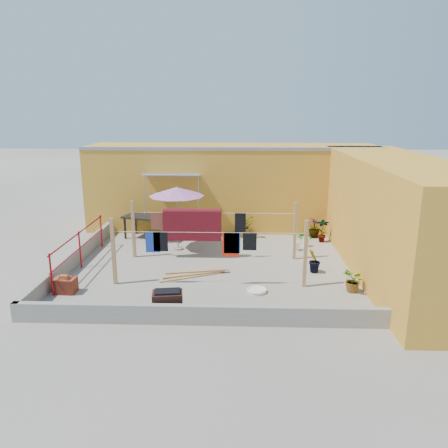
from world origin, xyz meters
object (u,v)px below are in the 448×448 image
at_px(plant_back_a, 245,226).
at_px(water_jug_a, 296,246).
at_px(green_hose, 305,236).
at_px(outdoor_table, 149,218).
at_px(white_basin, 257,290).
at_px(patio_umbrella, 177,192).
at_px(brick_stack, 65,285).
at_px(brazier, 168,303).
at_px(water_jug_b, 306,242).

bearing_deg(plant_back_a, water_jug_a, -43.07).
bearing_deg(green_hose, outdoor_table, -176.80).
bearing_deg(white_basin, patio_umbrella, 125.82).
xyz_separation_m(brick_stack, brazier, (2.81, -1.18, 0.09)).
distance_m(patio_umbrella, plant_back_a, 3.12).
distance_m(outdoor_table, green_hose, 5.70).
bearing_deg(green_hose, water_jug_b, -96.94).
height_order(outdoor_table, water_jug_a, outdoor_table).
xyz_separation_m(outdoor_table, water_jug_a, (5.12, -1.24, -0.60)).
bearing_deg(green_hose, white_basin, -111.16).
bearing_deg(water_jug_b, green_hose, 83.06).
height_order(patio_umbrella, green_hose, patio_umbrella).
distance_m(patio_umbrella, water_jug_a, 4.28).
xyz_separation_m(patio_umbrella, outdoor_table, (-1.22, 1.25, -1.19)).
bearing_deg(brick_stack, plant_back_a, 48.58).
bearing_deg(white_basin, plant_back_a, 92.91).
bearing_deg(outdoor_table, green_hose, 3.20).
height_order(water_jug_b, plant_back_a, plant_back_a).
relative_size(brick_stack, water_jug_a, 1.61).
height_order(patio_umbrella, brazier, patio_umbrella).
relative_size(brazier, white_basin, 1.40).
height_order(white_basin, water_jug_a, water_jug_a).
relative_size(outdoor_table, green_hose, 3.66).
xyz_separation_m(outdoor_table, water_jug_b, (5.51, -0.79, -0.60)).
relative_size(water_jug_a, water_jug_b, 1.00).
bearing_deg(plant_back_a, outdoor_table, -174.78).
distance_m(water_jug_a, green_hose, 1.65).
height_order(patio_umbrella, white_basin, patio_umbrella).
bearing_deg(white_basin, brazier, -146.07).
distance_m(outdoor_table, water_jug_b, 5.60).
bearing_deg(plant_back_a, brick_stack, -131.42).
xyz_separation_m(outdoor_table, plant_back_a, (3.46, 0.32, -0.33)).
distance_m(outdoor_table, water_jug_a, 5.30).
xyz_separation_m(water_jug_a, green_hose, (0.53, 1.55, -0.11)).
height_order(white_basin, plant_back_a, plant_back_a).
bearing_deg(patio_umbrella, water_jug_b, 6.10).
distance_m(brazier, green_hose, 7.54).
distance_m(white_basin, plant_back_a, 5.03).
xyz_separation_m(water_jug_a, plant_back_a, (-1.66, 1.55, 0.27)).
relative_size(water_jug_a, plant_back_a, 0.41).
height_order(water_jug_a, water_jug_b, water_jug_a).
distance_m(brazier, water_jug_a, 5.95).
relative_size(patio_umbrella, water_jug_b, 6.33).
relative_size(brick_stack, brazier, 0.76).
distance_m(brick_stack, white_basin, 4.86).
bearing_deg(plant_back_a, water_jug_b, -28.26).
bearing_deg(brazier, brick_stack, 157.25).
bearing_deg(brazier, plant_back_a, 74.32).
bearing_deg(brazier, water_jug_b, 53.89).
height_order(patio_umbrella, water_jug_a, patio_umbrella).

